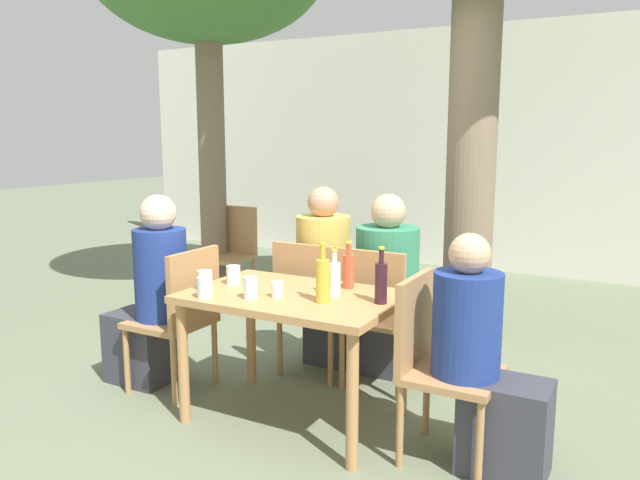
{
  "coord_description": "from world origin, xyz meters",
  "views": [
    {
      "loc": [
        1.71,
        -2.81,
        1.58
      ],
      "look_at": [
        0.0,
        0.3,
        0.98
      ],
      "focal_mm": 35.0,
      "sensor_mm": 36.0,
      "label": 1
    }
  ],
  "objects_px": {
    "patio_chair_2": "(312,301)",
    "person_seated_1": "(485,368)",
    "drinking_glass_3": "(277,289)",
    "drinking_glass_1": "(205,280)",
    "dining_table_front": "(294,311)",
    "patio_chair_3": "(377,310)",
    "person_seated_3": "(391,295)",
    "wine_bottle_1": "(381,282)",
    "drinking_glass_2": "(233,275)",
    "patio_chair_4": "(231,248)",
    "oil_cruet_3": "(323,279)",
    "person_seated_2": "(329,286)",
    "drinking_glass_4": "(250,288)",
    "person_seated_0": "(152,301)",
    "patio_chair_0": "(181,312)",
    "water_bottle_2": "(334,278)",
    "soda_bottle_0": "(349,270)",
    "patio_chair_1": "(435,357)",
    "drinking_glass_0": "(205,287)"
  },
  "relations": [
    {
      "from": "patio_chair_1",
      "to": "oil_cruet_3",
      "type": "relative_size",
      "value": 2.88
    },
    {
      "from": "patio_chair_2",
      "to": "wine_bottle_1",
      "type": "xyz_separation_m",
      "value": [
        0.72,
        -0.57,
        0.33
      ]
    },
    {
      "from": "soda_bottle_0",
      "to": "drinking_glass_3",
      "type": "bearing_deg",
      "value": -123.2
    },
    {
      "from": "oil_cruet_3",
      "to": "wine_bottle_1",
      "type": "bearing_deg",
      "value": 25.84
    },
    {
      "from": "patio_chair_3",
      "to": "wine_bottle_1",
      "type": "height_order",
      "value": "wine_bottle_1"
    },
    {
      "from": "wine_bottle_1",
      "to": "water_bottle_2",
      "type": "xyz_separation_m",
      "value": [
        -0.28,
        0.02,
        -0.02
      ]
    },
    {
      "from": "patio_chair_2",
      "to": "person_seated_3",
      "type": "relative_size",
      "value": 0.74
    },
    {
      "from": "patio_chair_2",
      "to": "person_seated_2",
      "type": "relative_size",
      "value": 0.72
    },
    {
      "from": "person_seated_0",
      "to": "water_bottle_2",
      "type": "bearing_deg",
      "value": 93.04
    },
    {
      "from": "wine_bottle_1",
      "to": "drinking_glass_2",
      "type": "height_order",
      "value": "wine_bottle_1"
    },
    {
      "from": "patio_chair_0",
      "to": "soda_bottle_0",
      "type": "relative_size",
      "value": 3.39
    },
    {
      "from": "patio_chair_3",
      "to": "oil_cruet_3",
      "type": "xyz_separation_m",
      "value": [
        -0.0,
        -0.7,
        0.34
      ]
    },
    {
      "from": "dining_table_front",
      "to": "drinking_glass_3",
      "type": "relative_size",
      "value": 13.38
    },
    {
      "from": "patio_chair_0",
      "to": "person_seated_1",
      "type": "xyz_separation_m",
      "value": [
        1.86,
        -0.0,
        -0.01
      ]
    },
    {
      "from": "oil_cruet_3",
      "to": "drinking_glass_3",
      "type": "distance_m",
      "value": 0.27
    },
    {
      "from": "patio_chair_4",
      "to": "drinking_glass_0",
      "type": "xyz_separation_m",
      "value": [
        1.48,
        -2.18,
        0.27
      ]
    },
    {
      "from": "patio_chair_2",
      "to": "person_seated_0",
      "type": "distance_m",
      "value": 1.02
    },
    {
      "from": "patio_chair_1",
      "to": "water_bottle_2",
      "type": "bearing_deg",
      "value": 83.59
    },
    {
      "from": "water_bottle_2",
      "to": "person_seated_0",
      "type": "bearing_deg",
      "value": -176.96
    },
    {
      "from": "patio_chair_2",
      "to": "person_seated_2",
      "type": "height_order",
      "value": "person_seated_2"
    },
    {
      "from": "patio_chair_4",
      "to": "oil_cruet_3",
      "type": "height_order",
      "value": "oil_cruet_3"
    },
    {
      "from": "patio_chair_4",
      "to": "drinking_glass_4",
      "type": "relative_size",
      "value": 7.62
    },
    {
      "from": "patio_chair_3",
      "to": "drinking_glass_4",
      "type": "distance_m",
      "value": 0.94
    },
    {
      "from": "person_seated_1",
      "to": "drinking_glass_1",
      "type": "distance_m",
      "value": 1.56
    },
    {
      "from": "patio_chair_2",
      "to": "person_seated_0",
      "type": "height_order",
      "value": "person_seated_0"
    },
    {
      "from": "wine_bottle_1",
      "to": "water_bottle_2",
      "type": "height_order",
      "value": "wine_bottle_1"
    },
    {
      "from": "patio_chair_3",
      "to": "person_seated_3",
      "type": "bearing_deg",
      "value": -90.0
    },
    {
      "from": "oil_cruet_3",
      "to": "person_seated_1",
      "type": "bearing_deg",
      "value": 5.8
    },
    {
      "from": "water_bottle_2",
      "to": "drinking_glass_3",
      "type": "relative_size",
      "value": 2.95
    },
    {
      "from": "patio_chair_3",
      "to": "wine_bottle_1",
      "type": "relative_size",
      "value": 3.08
    },
    {
      "from": "person_seated_0",
      "to": "oil_cruet_3",
      "type": "relative_size",
      "value": 3.9
    },
    {
      "from": "patio_chair_1",
      "to": "drinking_glass_2",
      "type": "relative_size",
      "value": 8.44
    },
    {
      "from": "dining_table_front",
      "to": "person_seated_1",
      "type": "bearing_deg",
      "value": -0.0
    },
    {
      "from": "water_bottle_2",
      "to": "drinking_glass_0",
      "type": "xyz_separation_m",
      "value": [
        -0.58,
        -0.37,
        -0.04
      ]
    },
    {
      "from": "dining_table_front",
      "to": "drinking_glass_1",
      "type": "distance_m",
      "value": 0.53
    },
    {
      "from": "patio_chair_3",
      "to": "patio_chair_4",
      "type": "relative_size",
      "value": 1.0
    },
    {
      "from": "drinking_glass_2",
      "to": "person_seated_3",
      "type": "bearing_deg",
      "value": 51.63
    },
    {
      "from": "person_seated_0",
      "to": "drinking_glass_4",
      "type": "distance_m",
      "value": 0.95
    },
    {
      "from": "oil_cruet_3",
      "to": "water_bottle_2",
      "type": "bearing_deg",
      "value": 94.42
    },
    {
      "from": "patio_chair_1",
      "to": "oil_cruet_3",
      "type": "distance_m",
      "value": 0.68
    },
    {
      "from": "person_seated_1",
      "to": "drinking_glass_2",
      "type": "height_order",
      "value": "person_seated_1"
    },
    {
      "from": "patio_chair_2",
      "to": "person_seated_1",
      "type": "distance_m",
      "value": 1.42
    },
    {
      "from": "patio_chair_0",
      "to": "person_seated_2",
      "type": "height_order",
      "value": "person_seated_2"
    },
    {
      "from": "wine_bottle_1",
      "to": "patio_chair_4",
      "type": "bearing_deg",
      "value": 141.8
    },
    {
      "from": "drinking_glass_0",
      "to": "oil_cruet_3",
      "type": "bearing_deg",
      "value": 20.26
    },
    {
      "from": "person_seated_0",
      "to": "person_seated_1",
      "type": "distance_m",
      "value": 2.09
    },
    {
      "from": "drinking_glass_2",
      "to": "drinking_glass_3",
      "type": "relative_size",
      "value": 1.24
    },
    {
      "from": "dining_table_front",
      "to": "drinking_glass_2",
      "type": "bearing_deg",
      "value": 176.94
    },
    {
      "from": "patio_chair_3",
      "to": "drinking_glass_1",
      "type": "bearing_deg",
      "value": 47.79
    },
    {
      "from": "patio_chair_2",
      "to": "drinking_glass_3",
      "type": "relative_size",
      "value": 10.49
    }
  ]
}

